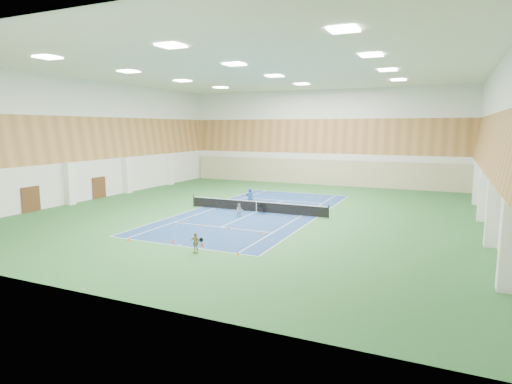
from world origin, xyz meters
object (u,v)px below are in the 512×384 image
at_px(tennis_net, 256,206).
at_px(ball_cart, 262,209).
at_px(child_apron, 195,243).
at_px(coach, 250,199).
at_px(child_court, 239,210).

height_order(tennis_net, ball_cart, tennis_net).
relative_size(tennis_net, child_apron, 10.45).
relative_size(tennis_net, ball_cart, 15.29).
distance_m(coach, child_apron, 13.82).
xyz_separation_m(coach, child_apron, (2.80, -13.53, -0.35)).
relative_size(coach, child_apron, 1.57).
distance_m(child_court, ball_cart, 2.30).
bearing_deg(coach, child_court, 93.43).
bearing_deg(ball_cart, child_court, -129.26).
relative_size(tennis_net, child_court, 11.24).
height_order(tennis_net, child_apron, child_apron).
height_order(coach, child_apron, coach).
xyz_separation_m(child_court, child_apron, (2.14, -10.09, 0.04)).
height_order(tennis_net, coach, coach).
bearing_deg(child_apron, tennis_net, 101.21).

